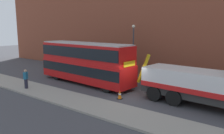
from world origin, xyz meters
The scene contains 8 objects.
ground_plane centered at (0.00, 0.00, 0.00)m, with size 120.00×120.00×0.00m, color #424247.
near_kerb centered at (0.00, -4.20, 0.07)m, with size 60.00×2.80×0.15m, color gray.
building_facade centered at (0.00, 7.77, 8.07)m, with size 60.00×1.50×16.00m.
recovery_tow_truck centered at (5.70, 0.39, 1.76)m, with size 10.21×3.22×3.67m.
double_decker_bus centered at (-6.22, 0.42, 2.23)m, with size 11.16×3.26×4.06m.
pedestrian_onlooker centered at (-8.65, -4.60, 0.99)m, with size 0.43×0.48×1.71m.
traffic_cone_near_bus centered at (-0.47, -1.67, 0.34)m, with size 0.36×0.36×0.72m.
street_lamp centered at (-3.79, 5.57, 3.47)m, with size 0.36×0.36×5.83m.
Camera 1 is at (9.12, -15.28, 5.45)m, focal length 35.61 mm.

